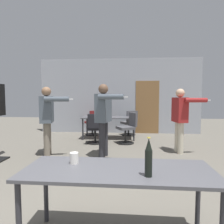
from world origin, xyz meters
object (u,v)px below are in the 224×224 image
at_px(office_chair_mid_tucked, 128,129).
at_px(drink_cup, 74,158).
at_px(person_left_plaid, 180,115).
at_px(office_chair_far_right, 95,130).
at_px(person_far_watching, 48,115).
at_px(office_chair_far_left, 129,124).
at_px(office_chair_near_pushed, 93,124).
at_px(beer_bottle, 149,158).
at_px(person_center_tall, 104,114).

bearing_deg(office_chair_mid_tucked, drink_cup, 145.10).
distance_m(person_left_plaid, drink_cup, 3.70).
bearing_deg(office_chair_far_right, person_far_watching, -135.98).
bearing_deg(office_chair_far_left, office_chair_near_pushed, 151.38).
relative_size(office_chair_mid_tucked, beer_bottle, 2.78).
relative_size(person_left_plaid, office_chair_near_pushed, 1.76).
bearing_deg(person_left_plaid, office_chair_mid_tucked, -135.85).
bearing_deg(person_left_plaid, drink_cup, -40.39).
distance_m(person_left_plaid, office_chair_near_pushed, 3.46).
xyz_separation_m(office_chair_far_right, office_chair_mid_tucked, (0.99, 0.16, 0.01)).
xyz_separation_m(office_chair_mid_tucked, beer_bottle, (0.21, -4.42, 0.46)).
xyz_separation_m(office_chair_near_pushed, beer_bottle, (1.50, -5.65, 0.47)).
height_order(person_far_watching, office_chair_mid_tucked, person_far_watching).
xyz_separation_m(office_chair_far_left, beer_bottle, (0.15, -5.69, 0.47)).
height_order(person_left_plaid, office_chair_far_right, person_left_plaid).
bearing_deg(office_chair_mid_tucked, person_far_watching, 98.80).
distance_m(office_chair_far_right, office_chair_near_pushed, 1.42).
distance_m(person_left_plaid, person_far_watching, 3.30).
xyz_separation_m(person_center_tall, office_chair_mid_tucked, (0.55, 1.45, -0.59)).
distance_m(office_chair_far_left, beer_bottle, 5.71).
height_order(person_far_watching, drink_cup, person_far_watching).
distance_m(office_chair_mid_tucked, drink_cup, 4.19).
relative_size(person_center_tall, office_chair_near_pushed, 1.86).
relative_size(office_chair_near_pushed, drink_cup, 8.28).
height_order(person_center_tall, office_chair_far_right, person_center_tall).
relative_size(person_far_watching, drink_cup, 14.91).
relative_size(office_chair_mid_tucked, office_chair_near_pushed, 1.02).
bearing_deg(office_chair_mid_tucked, office_chair_far_left, -30.48).
xyz_separation_m(office_chair_far_left, drink_cup, (-0.58, -5.42, 0.37)).
relative_size(office_chair_mid_tucked, drink_cup, 8.42).
distance_m(person_left_plaid, office_chair_mid_tucked, 1.72).
relative_size(office_chair_far_left, office_chair_near_pushed, 1.00).
relative_size(office_chair_far_left, beer_bottle, 2.73).
bearing_deg(beer_bottle, drink_cup, 159.22).
distance_m(beer_bottle, drink_cup, 0.78).
bearing_deg(office_chair_far_left, person_far_watching, -156.58).
bearing_deg(office_chair_far_left, person_left_plaid, -90.40).
bearing_deg(office_chair_far_right, person_left_plaid, -28.30).
bearing_deg(person_center_tall, office_chair_mid_tucked, 172.54).
bearing_deg(person_center_tall, person_left_plaid, 118.29).
distance_m(person_center_tall, beer_bottle, 3.07).
xyz_separation_m(person_far_watching, drink_cup, (1.42, -2.71, -0.19)).
bearing_deg(person_far_watching, office_chair_far_left, 130.18).
bearing_deg(person_center_tall, drink_cup, 13.92).
xyz_separation_m(person_center_tall, drink_cup, (0.03, -2.69, -0.23)).
relative_size(person_left_plaid, office_chair_mid_tucked, 1.73).
distance_m(person_far_watching, office_chair_near_pushed, 2.80).
height_order(person_center_tall, office_chair_far_left, person_center_tall).
distance_m(person_left_plaid, beer_bottle, 3.65).
bearing_deg(drink_cup, beer_bottle, -20.78).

